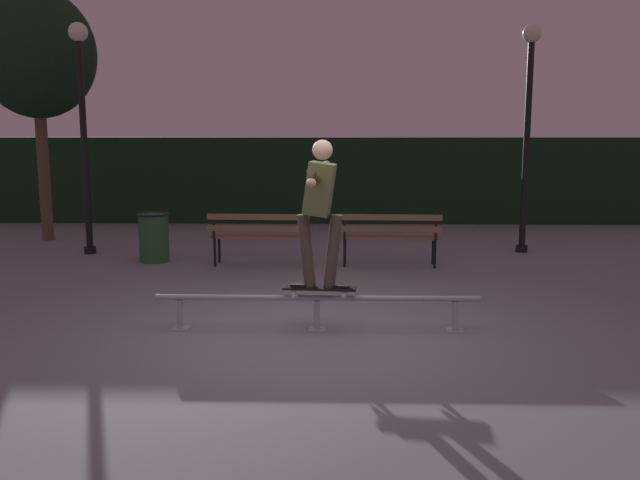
{
  "coord_description": "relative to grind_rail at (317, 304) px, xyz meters",
  "views": [
    {
      "loc": [
        0.2,
        -6.74,
        2.11
      ],
      "look_at": [
        0.02,
        1.02,
        0.85
      ],
      "focal_mm": 37.67,
      "sensor_mm": 36.0,
      "label": 1
    }
  ],
  "objects": [
    {
      "name": "ground_plane",
      "position": [
        -0.0,
        -0.22,
        -0.29
      ],
      "size": [
        90.0,
        90.0,
        0.0
      ],
      "primitive_type": "plane",
      "color": "slate"
    },
    {
      "name": "hedge_backdrop",
      "position": [
        -0.0,
        8.97,
        0.7
      ],
      "size": [
        24.0,
        1.2,
        1.98
      ],
      "primitive_type": "cube",
      "color": "black",
      "rests_on": "ground"
    },
    {
      "name": "grind_rail",
      "position": [
        0.0,
        0.0,
        0.0
      ],
      "size": [
        3.47,
        0.18,
        0.38
      ],
      "color": "#9E9EA3",
      "rests_on": "ground"
    },
    {
      "name": "skateboard",
      "position": [
        0.03,
        0.0,
        0.17
      ],
      "size": [
        0.8,
        0.27,
        0.09
      ],
      "color": "black",
      "rests_on": "grind_rail"
    },
    {
      "name": "skateboarder",
      "position": [
        0.03,
        -0.0,
        1.1
      ],
      "size": [
        0.63,
        1.4,
        1.56
      ],
      "color": "black",
      "rests_on": "skateboard"
    },
    {
      "name": "park_bench_leftmost",
      "position": [
        -1.0,
        3.45,
        0.25
      ],
      "size": [
        1.62,
        0.49,
        0.88
      ],
      "color": "black",
      "rests_on": "ground"
    },
    {
      "name": "park_bench_left_center",
      "position": [
        1.04,
        3.45,
        0.25
      ],
      "size": [
        1.62,
        0.49,
        0.88
      ],
      "color": "black",
      "rests_on": "ground"
    },
    {
      "name": "tree_far_left",
      "position": [
        -5.48,
        5.98,
        3.26
      ],
      "size": [
        2.21,
        2.21,
        4.79
      ],
      "color": "brown",
      "rests_on": "ground"
    },
    {
      "name": "lamp_post_right",
      "position": [
        3.49,
        4.82,
        2.19
      ],
      "size": [
        0.32,
        0.32,
        3.9
      ],
      "color": "black",
      "rests_on": "ground"
    },
    {
      "name": "lamp_post_left",
      "position": [
        -4.09,
        4.48,
        2.19
      ],
      "size": [
        0.32,
        0.32,
        3.9
      ],
      "color": "black",
      "rests_on": "ground"
    },
    {
      "name": "trash_can",
      "position": [
        -2.78,
        3.79,
        0.12
      ],
      "size": [
        0.52,
        0.52,
        0.8
      ],
      "color": "#23562D",
      "rests_on": "ground"
    }
  ]
}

